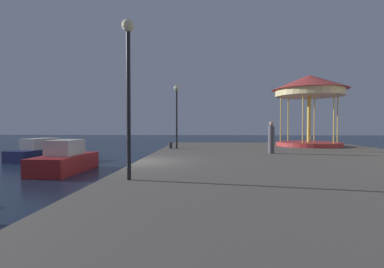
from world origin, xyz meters
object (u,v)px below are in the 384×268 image
(motorboat_navy, at_px, (45,152))
(person_near_carousel, at_px, (271,138))
(motorboat_red, at_px, (65,160))
(lamp_post_mid_promenade, at_px, (128,71))
(lamp_post_far_end, at_px, (177,105))
(carousel, at_px, (309,93))
(bollard_south, at_px, (171,145))

(motorboat_navy, xyz_separation_m, person_near_carousel, (14.70, -3.14, 1.08))
(motorboat_navy, relative_size, person_near_carousel, 3.13)
(motorboat_red, distance_m, motorboat_navy, 6.48)
(motorboat_navy, bearing_deg, lamp_post_mid_promenade, -51.46)
(motorboat_red, bearing_deg, lamp_post_far_end, 45.83)
(carousel, height_order, lamp_post_far_end, carousel)
(bollard_south, xyz_separation_m, person_near_carousel, (5.99, -3.20, 0.63))
(motorboat_red, height_order, person_near_carousel, person_near_carousel)
(carousel, bearing_deg, motorboat_red, -151.57)
(carousel, bearing_deg, bollard_south, -164.23)
(lamp_post_mid_promenade, bearing_deg, bollard_south, 91.30)
(motorboat_red, distance_m, carousel, 17.35)
(lamp_post_far_end, height_order, person_near_carousel, lamp_post_far_end)
(carousel, relative_size, lamp_post_far_end, 1.29)
(lamp_post_mid_promenade, xyz_separation_m, bollard_south, (-0.26, 11.32, -2.86))
(motorboat_navy, xyz_separation_m, bollard_south, (8.71, 0.07, 0.45))
(motorboat_red, distance_m, bollard_south, 6.99)
(motorboat_navy, xyz_separation_m, carousel, (18.82, 2.92, 4.24))
(motorboat_navy, bearing_deg, carousel, 8.82)
(motorboat_red, height_order, motorboat_navy, motorboat_red)
(lamp_post_far_end, bearing_deg, motorboat_navy, -179.05)
(motorboat_red, height_order, lamp_post_far_end, lamp_post_far_end)
(carousel, xyz_separation_m, bollard_south, (-10.11, -2.85, -3.79))
(motorboat_navy, relative_size, lamp_post_far_end, 1.30)
(motorboat_navy, height_order, carousel, carousel)
(lamp_post_mid_promenade, height_order, bollard_south, lamp_post_mid_promenade)
(motorboat_navy, relative_size, carousel, 1.01)
(carousel, distance_m, bollard_south, 11.17)
(motorboat_red, xyz_separation_m, carousel, (14.80, 8.02, 4.18))
(motorboat_navy, height_order, lamp_post_far_end, lamp_post_far_end)
(motorboat_red, relative_size, lamp_post_mid_promenade, 0.93)
(lamp_post_mid_promenade, xyz_separation_m, person_near_carousel, (5.74, 8.12, -2.23))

